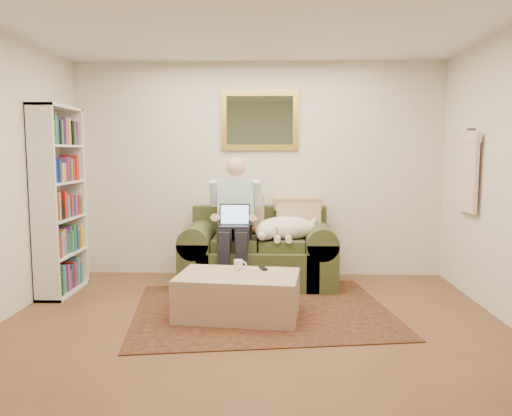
# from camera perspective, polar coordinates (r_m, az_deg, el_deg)

# --- Properties ---
(room_shell) EXTENTS (4.51, 5.00, 2.61)m
(room_shell) POSITION_cam_1_polar(r_m,az_deg,el_deg) (3.99, -0.66, 3.29)
(room_shell) COLOR brown
(room_shell) RESTS_ON ground
(rug) EXTENTS (2.66, 2.25, 0.01)m
(rug) POSITION_cam_1_polar(r_m,az_deg,el_deg) (4.90, 0.71, -11.56)
(rug) COLOR black
(rug) RESTS_ON room_shell
(sofa) EXTENTS (1.74, 0.88, 1.04)m
(sofa) POSITION_cam_1_polar(r_m,az_deg,el_deg) (5.78, 0.30, -5.75)
(sofa) COLOR #394323
(sofa) RESTS_ON room_shell
(seated_man) EXTENTS (0.57, 0.82, 1.46)m
(seated_man) POSITION_cam_1_polar(r_m,az_deg,el_deg) (5.56, -2.43, -1.72)
(seated_man) COLOR #8CCCD8
(seated_man) RESTS_ON sofa
(laptop) EXTENTS (0.34, 0.27, 0.24)m
(laptop) POSITION_cam_1_polar(r_m,az_deg,el_deg) (5.49, -2.49, -1.45)
(laptop) COLOR black
(laptop) RESTS_ON seated_man
(sleeping_dog) EXTENTS (0.72, 0.45, 0.27)m
(sleeping_dog) POSITION_cam_1_polar(r_m,az_deg,el_deg) (5.63, 3.46, -2.31)
(sleeping_dog) COLOR white
(sleeping_dog) RESTS_ON sofa
(ottoman) EXTENTS (1.17, 0.82, 0.40)m
(ottoman) POSITION_cam_1_polar(r_m,az_deg,el_deg) (4.68, -2.05, -9.94)
(ottoman) COLOR tan
(ottoman) RESTS_ON room_shell
(coffee_mug) EXTENTS (0.08, 0.08, 0.10)m
(coffee_mug) POSITION_cam_1_polar(r_m,az_deg,el_deg) (4.77, -2.03, -6.54)
(coffee_mug) COLOR white
(coffee_mug) RESTS_ON ottoman
(tv_remote) EXTENTS (0.09, 0.16, 0.02)m
(tv_remote) POSITION_cam_1_polar(r_m,az_deg,el_deg) (4.82, 0.80, -6.89)
(tv_remote) COLOR black
(tv_remote) RESTS_ON ottoman
(bookshelf) EXTENTS (0.28, 0.80, 2.00)m
(bookshelf) POSITION_cam_1_polar(r_m,az_deg,el_deg) (5.72, -21.57, 0.77)
(bookshelf) COLOR white
(bookshelf) RESTS_ON room_shell
(wall_mirror) EXTENTS (0.94, 0.04, 0.72)m
(wall_mirror) POSITION_cam_1_polar(r_m,az_deg,el_deg) (6.11, 0.43, 9.99)
(wall_mirror) COLOR gold
(wall_mirror) RESTS_ON room_shell
(hanging_shirt) EXTENTS (0.06, 0.52, 0.90)m
(hanging_shirt) POSITION_cam_1_polar(r_m,az_deg,el_deg) (5.60, 23.02, 4.19)
(hanging_shirt) COLOR #F6D5CB
(hanging_shirt) RESTS_ON room_shell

